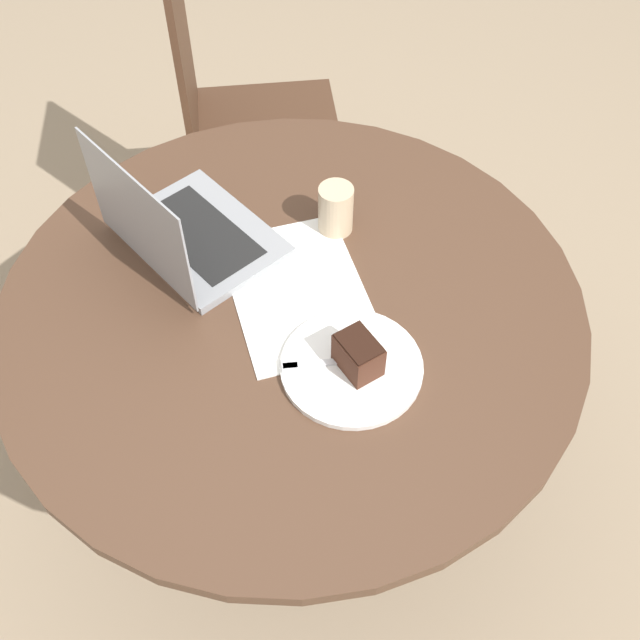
% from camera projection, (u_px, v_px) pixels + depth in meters
% --- Properties ---
extents(ground_plane, '(12.00, 12.00, 0.00)m').
position_uv_depth(ground_plane, '(299.00, 472.00, 1.99)').
color(ground_plane, gray).
extents(dining_table, '(1.12, 1.12, 0.72)m').
position_uv_depth(dining_table, '(293.00, 338.00, 1.52)').
color(dining_table, '#4C3323').
rests_on(dining_table, ground_plane).
extents(chair, '(0.47, 0.47, 0.97)m').
position_uv_depth(chair, '(239.00, 119.00, 2.12)').
color(chair, '#472D1E').
rests_on(chair, ground_plane).
extents(paper_document, '(0.37, 0.26, 0.00)m').
position_uv_depth(paper_document, '(298.00, 291.00, 1.44)').
color(paper_document, white).
rests_on(paper_document, dining_table).
extents(plate, '(0.25, 0.25, 0.01)m').
position_uv_depth(plate, '(352.00, 367.00, 1.32)').
color(plate, white).
rests_on(plate, dining_table).
extents(cake_slice, '(0.10, 0.08, 0.07)m').
position_uv_depth(cake_slice, '(358.00, 354.00, 1.29)').
color(cake_slice, '#472619').
rests_on(cake_slice, plate).
extents(fork, '(0.04, 0.17, 0.00)m').
position_uv_depth(fork, '(320.00, 363.00, 1.32)').
color(fork, silver).
rests_on(fork, plate).
extents(coffee_glass, '(0.07, 0.07, 0.11)m').
position_uv_depth(coffee_glass, '(336.00, 209.00, 1.50)').
color(coffee_glass, '#C6AD89').
rests_on(coffee_glass, dining_table).
extents(laptop, '(0.40, 0.36, 0.25)m').
position_uv_depth(laptop, '(184.00, 232.00, 1.47)').
color(laptop, gray).
rests_on(laptop, dining_table).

